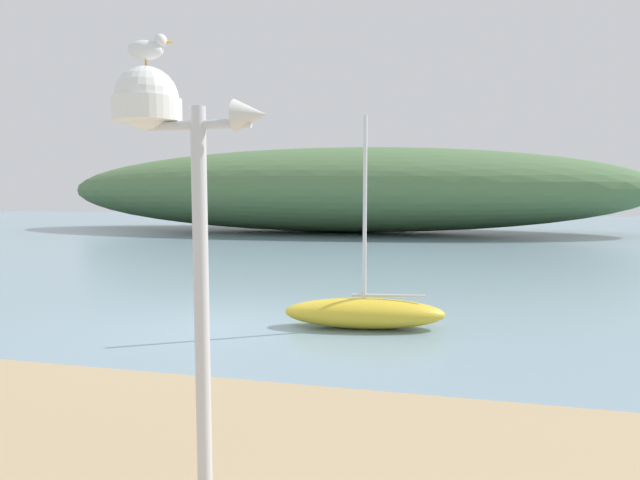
# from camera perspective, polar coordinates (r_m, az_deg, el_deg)

# --- Properties ---
(ground_plane) EXTENTS (120.00, 120.00, 0.00)m
(ground_plane) POSITION_cam_1_polar(r_m,az_deg,el_deg) (11.46, -10.56, -8.92)
(ground_plane) COLOR #7A99A8
(distant_hill) EXTENTS (42.06, 13.51, 5.98)m
(distant_hill) POSITION_cam_1_polar(r_m,az_deg,el_deg) (38.61, 1.92, 5.37)
(distant_hill) COLOR #517547
(distant_hill) RESTS_ON ground
(mast_structure) EXTENTS (1.25, 0.53, 3.53)m
(mast_structure) POSITION_cam_1_polar(r_m,az_deg,el_deg) (4.40, -16.23, 9.72)
(mast_structure) COLOR silver
(mast_structure) RESTS_ON beach_sand
(seagull_on_radar) EXTENTS (0.36, 0.21, 0.25)m
(seagull_on_radar) POSITION_cam_1_polar(r_m,az_deg,el_deg) (4.59, -17.92, 18.95)
(seagull_on_radar) COLOR orange
(seagull_on_radar) RESTS_ON mast_structure
(sailboat_outer_mooring) EXTENTS (3.36, 1.35, 4.28)m
(sailboat_outer_mooring) POSITION_cam_1_polar(r_m,az_deg,el_deg) (11.01, 4.74, -7.66)
(sailboat_outer_mooring) COLOR gold
(sailboat_outer_mooring) RESTS_ON ground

